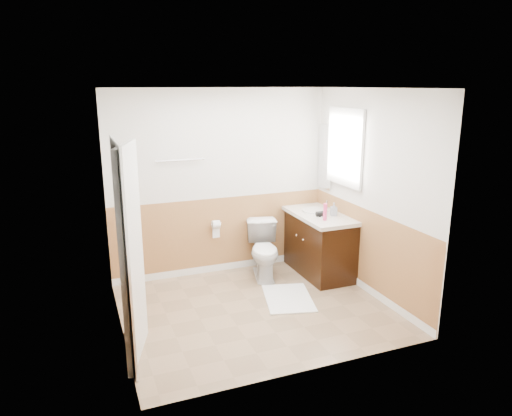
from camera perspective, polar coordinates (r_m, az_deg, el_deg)
name	(u,v)px	position (r m, az deg, el deg)	size (l,w,h in m)	color
floor	(256,309)	(5.60, -0.02, -12.16)	(3.00, 3.00, 0.00)	#8C7051
ceiling	(256,88)	(5.00, -0.02, 14.33)	(3.00, 3.00, 0.00)	white
wall_back	(221,183)	(6.36, -4.30, 3.03)	(3.00, 3.00, 0.00)	silver
wall_front	(312,241)	(4.03, 6.76, -3.99)	(3.00, 3.00, 0.00)	silver
wall_left	(114,219)	(4.84, -16.81, -1.32)	(3.00, 3.00, 0.00)	silver
wall_right	(371,194)	(5.86, 13.78, 1.64)	(3.00, 3.00, 0.00)	silver
wainscot_back	(222,236)	(6.54, -4.15, -3.44)	(3.00, 3.00, 0.00)	#B47748
wainscot_front	(308,320)	(4.33, 6.38, -13.37)	(3.00, 3.00, 0.00)	#B47748
wainscot_left	(121,289)	(5.09, -16.04, -9.45)	(2.60, 2.60, 0.00)	#B47748
wainscot_right	(367,253)	(6.06, 13.25, -5.29)	(2.60, 2.60, 0.00)	#B47748
toilet	(264,250)	(6.36, 1.01, -5.16)	(0.41, 0.72, 0.74)	white
bath_mat	(288,298)	(5.85, 3.92, -10.86)	(0.55, 0.80, 0.02)	silver
vanity_cabinet	(319,245)	(6.52, 7.68, -4.52)	(0.55, 1.10, 0.80)	black
vanity_knob_left	(303,240)	(6.25, 5.76, -3.85)	(0.03, 0.03, 0.03)	silver
vanity_knob_right	(297,235)	(6.42, 4.95, -3.33)	(0.03, 0.03, 0.03)	#B4B5BB
countertop	(320,216)	(6.39, 7.74, -0.93)	(0.60, 1.15, 0.05)	beige
sink_basin	(315,210)	(6.51, 7.19, -0.29)	(0.36, 0.36, 0.02)	silver
faucet	(327,205)	(6.58, 8.58, 0.36)	(0.02, 0.02, 0.14)	silver
lotion_bottle	(325,212)	(6.06, 8.37, -0.48)	(0.05, 0.05, 0.22)	#DE3973
soap_dispenser	(334,209)	(6.31, 9.40, -0.14)	(0.08, 0.08, 0.17)	#9198A3
hair_dryer_body	(321,214)	(6.26, 7.90, -0.68)	(0.07, 0.07, 0.14)	black
hair_dryer_handle	(320,216)	(6.24, 7.76, -1.02)	(0.03, 0.03, 0.07)	black
mirror_panel	(325,157)	(6.70, 8.38, 6.13)	(0.02, 0.35, 0.90)	silver
window_frame	(345,147)	(6.24, 10.73, 7.25)	(0.04, 0.80, 1.00)	white
window_glass	(346,147)	(6.25, 10.86, 7.26)	(0.01, 0.70, 0.90)	white
door	(132,255)	(4.49, -14.80, -5.51)	(0.05, 0.80, 2.04)	white
door_frame	(123,255)	(4.48, -15.78, -5.49)	(0.02, 0.92, 2.10)	white
door_knob	(134,250)	(4.83, -14.52, -4.93)	(0.06, 0.06, 0.06)	silver
towel_bar	(180,160)	(6.11, -9.18, 5.74)	(0.02, 0.02, 0.62)	silver
tp_holder_bar	(216,224)	(6.40, -4.87, -1.99)	(0.02, 0.02, 0.14)	silver
tp_roll	(216,224)	(6.40, -4.87, -1.99)	(0.11, 0.11, 0.10)	white
tp_sheet	(216,232)	(6.43, -4.85, -2.93)	(0.10, 0.01, 0.16)	white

